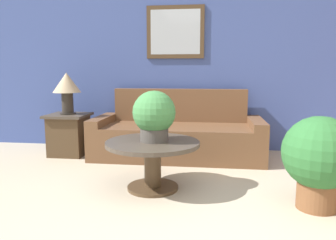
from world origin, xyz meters
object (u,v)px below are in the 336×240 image
table_lamp (67,86)px  potted_plant_on_table (154,115)px  potted_plant_floor (319,157)px  couch_main (178,136)px  coffee_table (153,155)px  side_table (69,134)px

table_lamp → potted_plant_on_table: 1.86m
potted_plant_on_table → potted_plant_floor: 1.52m
couch_main → coffee_table: bearing=-95.0°
table_lamp → potted_plant_on_table: (1.42, -1.18, -0.22)m
table_lamp → potted_plant_floor: 3.28m
potted_plant_on_table → potted_plant_floor: potted_plant_on_table is taller
side_table → table_lamp: (-0.00, 0.00, 0.67)m
coffee_table → potted_plant_floor: size_ratio=1.16×
potted_plant_on_table → potted_plant_floor: (1.46, -0.30, -0.29)m
coffee_table → potted_plant_on_table: potted_plant_on_table is taller
couch_main → side_table: (-1.52, -0.11, 0.01)m
table_lamp → couch_main: bearing=4.2°
side_table → potted_plant_floor: (2.88, -1.48, 0.16)m
coffee_table → potted_plant_floor: (1.47, -0.29, 0.10)m
potted_plant_on_table → side_table: bearing=140.4°
table_lamp → potted_plant_on_table: table_lamp is taller
couch_main → potted_plant_floor: 2.10m
coffee_table → potted_plant_floor: 1.50m
coffee_table → potted_plant_floor: potted_plant_floor is taller
side_table → potted_plant_on_table: bearing=-39.6°
coffee_table → potted_plant_on_table: 0.40m
table_lamp → potted_plant_floor: size_ratio=0.71×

